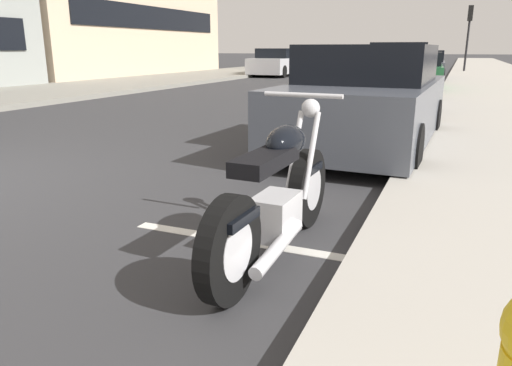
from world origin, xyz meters
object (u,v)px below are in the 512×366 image
Objects in this scene: parked_car_at_intersection at (423,67)px; crossing_truck at (398,55)px; parked_car_behind_motorcycle at (397,80)px; car_opposite_curb at (277,63)px; parked_motorcycle at (277,198)px; traffic_signal_near_corner at (469,24)px; parked_car_across_street at (367,101)px; parked_car_second_in_row at (415,73)px.

parked_car_at_intersection is 13.61m from crossing_truck.
car_opposite_curb is (12.44, 7.73, -0.03)m from parked_car_behind_motorcycle.
parked_car_behind_motorcycle reaches higher than parked_car_at_intersection.
parked_car_at_intersection is (20.38, 0.50, 0.21)m from parked_motorcycle.
parked_car_at_intersection is 1.07× the size of car_opposite_curb.
traffic_signal_near_corner is (8.43, -1.75, 2.17)m from parked_car_at_intersection.
traffic_signal_near_corner is at bearing -1.61° from parked_car_across_street.
parked_car_across_street is at bearing 90.99° from crossing_truck.
parked_car_behind_motorcycle is 14.65m from car_opposite_curb.
parked_car_second_in_row is at bearing 178.77° from parked_car_at_intersection.
parked_car_behind_motorcycle is at bearing 175.34° from traffic_signal_near_corner.
car_opposite_curb is at bearing 22.33° from parked_motorcycle.
parked_car_second_in_row is at bearing 173.29° from traffic_signal_near_corner.
parked_motorcycle is 0.46× the size of parked_car_across_street.
parked_car_at_intersection reaches higher than parked_car_second_in_row.
parked_motorcycle is 0.46× the size of parked_car_at_intersection.
parked_car_across_street is 5.13m from parked_car_behind_motorcycle.
parked_car_across_street is 0.99× the size of parked_car_at_intersection.
parked_car_behind_motorcycle is (5.12, 0.20, 0.01)m from parked_car_across_street.
traffic_signal_near_corner is (-4.91, -4.46, 1.84)m from crossing_truck.
parked_motorcycle is at bearing 179.05° from parked_car_at_intersection.
car_opposite_curb is 1.13× the size of traffic_signal_near_corner.
traffic_signal_near_corner is at bearing 126.69° from car_opposite_curb.
crossing_truck is 1.33× the size of car_opposite_curb.
parked_car_behind_motorcycle is at bearing 91.76° from crossing_truck.
parked_car_second_in_row is at bearing -1.66° from parked_car_behind_motorcycle.
car_opposite_curb reaches higher than parked_car_at_intersection.
parked_car_at_intersection is at bearing 3.41° from parked_motorcycle.
parked_car_across_street is 29.68m from crossing_truck.
traffic_signal_near_corner is at bearing -6.87° from parked_car_behind_motorcycle.
parked_car_across_street is 1.07× the size of parked_car_second_in_row.
crossing_truck is (33.72, 3.21, 0.54)m from parked_motorcycle.
parked_car_across_street reaches higher than car_opposite_curb.
parked_motorcycle is 4.21m from parked_car_across_street.
parked_car_at_intersection is 0.80× the size of crossing_truck.
parked_car_behind_motorcycle is 1.06× the size of parked_car_second_in_row.
car_opposite_curb is (1.39, 7.56, 0.04)m from parked_car_at_intersection.
parked_car_second_in_row is 14.21m from traffic_signal_near_corner.
parked_car_behind_motorcycle is at bearing 177.18° from parked_car_second_in_row.
car_opposite_curb is at bearing 29.62° from parked_car_behind_motorcycle.
crossing_truck is 6.88m from traffic_signal_near_corner.
parked_car_at_intersection is (11.05, 0.16, -0.07)m from parked_car_behind_motorcycle.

